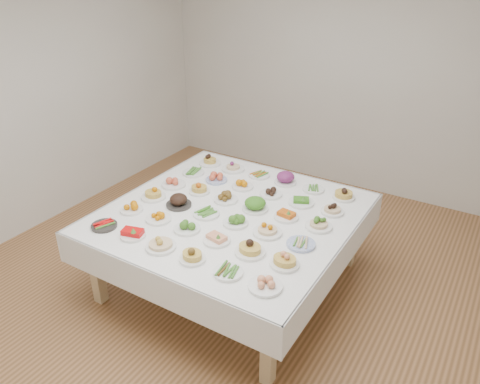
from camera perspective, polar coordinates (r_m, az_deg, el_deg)
The scene contains 38 objects.
room_envelope at distance 3.69m, azimuth 0.10°, elevation 12.45°, with size 5.02×5.02×2.81m.
display_table at distance 4.13m, azimuth -1.09°, elevation -3.28°, with size 2.07×2.07×0.75m.
dish_0 at distance 4.02m, azimuth -16.24°, elevation -3.86°, with size 0.21×0.21×0.05m.
dish_1 at distance 3.82m, azimuth -12.96°, elevation -4.81°, with size 0.20×0.20×0.10m.
dish_2 at distance 3.63m, azimuth -9.68°, elevation -5.94°, with size 0.25×0.25×0.13m.
dish_3 at distance 3.47m, azimuth -5.86°, elevation -7.54°, with size 0.20×0.20×0.12m.
dish_4 at distance 3.34m, azimuth -1.46°, elevation -9.65°, with size 0.21×0.21×0.05m.
dish_5 at distance 3.21m, azimuth 3.10°, elevation -11.00°, with size 0.23×0.23×0.10m.
dish_6 at distance 4.19m, azimuth -13.12°, elevation -1.82°, with size 0.20×0.20×0.09m.
dish_7 at distance 4.01m, azimuth -9.92°, elevation -3.00°, with size 0.21×0.21×0.08m.
dish_8 at distance 3.83m, azimuth -6.50°, elevation -4.09°, with size 0.22×0.22×0.10m.
dish_9 at distance 3.68m, azimuth -2.86°, elevation -5.64°, with size 0.21×0.21×0.09m.
dish_10 at distance 3.52m, azimuth 1.22°, elevation -6.65°, with size 0.23×0.23×0.14m.
dish_11 at distance 3.41m, azimuth 5.48°, elevation -8.06°, with size 0.21×0.21×0.13m.
dish_12 at distance 4.37m, azimuth -10.54°, elevation -0.14°, with size 0.22×0.22×0.12m.
dish_13 at distance 4.19m, azimuth -7.50°, elevation -0.99°, with size 0.22×0.22×0.13m.
dish_14 at distance 4.04m, azimuth -4.14°, elevation -2.54°, with size 0.23×0.23×0.05m.
dish_15 at distance 3.89m, azimuth -0.56°, elevation -3.42°, with size 0.21×0.21×0.09m.
dish_16 at distance 3.76m, azimuth 3.38°, elevation -4.29°, with size 0.23×0.23×0.13m.
dish_17 at distance 3.66m, azimuth 7.43°, elevation -6.21°, with size 0.22×0.22×0.05m.
dish_18 at distance 4.57m, azimuth -8.10°, elevation 1.24°, with size 0.23×0.23×0.10m.
dish_19 at distance 4.41m, azimuth -5.00°, elevation 0.56°, with size 0.20×0.20×0.12m.
dish_20 at distance 4.25m, azimuth -1.75°, elevation -0.63°, with size 0.22×0.22×0.09m.
dish_21 at distance 4.09m, azimuth 1.86°, elevation -1.41°, with size 0.23×0.23×0.13m.
dish_22 at distance 4.00m, azimuth 5.66°, elevation -2.81°, with size 0.21×0.21×0.08m.
dish_23 at distance 3.89m, azimuth 9.60°, elevation -3.56°, with size 0.22×0.22×0.13m.
dish_24 at distance 4.80m, azimuth -5.71°, elevation 2.49°, with size 0.23×0.22×0.06m.
dish_25 at distance 4.62m, azimuth -2.89°, elevation 1.77°, with size 0.21×0.21×0.09m.
dish_26 at distance 4.49m, azimuth 0.32°, elevation 0.95°, with size 0.21×0.21×0.09m.
dish_27 at distance 4.35m, azimuth 3.78°, elevation -0.04°, with size 0.21×0.21×0.08m.
dish_28 at distance 4.24m, azimuth 7.46°, elevation -0.95°, with size 0.23×0.23×0.10m.
dish_29 at distance 4.13m, azimuth 11.21°, elevation -1.96°, with size 0.20×0.20×0.10m.
dish_30 at distance 5.00m, azimuth -3.70°, elevation 4.00°, with size 0.23×0.23×0.13m.
dish_31 at distance 4.85m, azimuth -0.84°, elevation 3.34°, with size 0.23×0.23×0.13m.
dish_32 at distance 4.73m, azimuth 2.35°, elevation 2.13°, with size 0.21×0.21×0.05m.
dish_33 at distance 4.59m, azimuth 5.57°, elevation 1.66°, with size 0.21×0.21×0.12m.
dish_34 at distance 4.50m, azimuth 8.93°, elevation 0.37°, with size 0.20×0.20×0.05m.
dish_35 at distance 4.39m, azimuth 12.54°, elevation -0.18°, with size 0.20×0.20×0.11m.
Camera 1 is at (1.86, -3.05, 2.78)m, focal length 35.00 mm.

